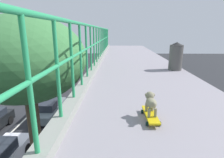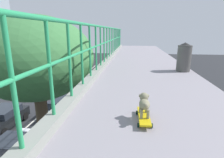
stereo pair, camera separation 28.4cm
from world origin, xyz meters
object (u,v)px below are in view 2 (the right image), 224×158
car_white_fifth (13,151)px  city_bus (71,65)px  small_dog (144,103)px  car_black_sixth (4,118)px  toy_skateboard (144,116)px  car_grey_seventh (62,106)px  litter_bin (184,57)px

car_white_fifth → city_bus: size_ratio=0.38×
small_dog → city_bus: bearing=111.7°
car_black_sixth → toy_skateboard: toy_skateboard is taller
car_white_fifth → car_grey_seventh: 6.18m
car_grey_seventh → toy_skateboard: 14.30m
litter_bin → car_white_fifth: bearing=162.7°
toy_skateboard → car_white_fifth: bearing=139.1°
car_grey_seventh → small_dog: 14.35m
car_grey_seventh → small_dog: bearing=-62.3°
toy_skateboard → litter_bin: bearing=67.8°
small_dog → litter_bin: 3.43m
car_grey_seventh → small_dog: (6.18, -11.76, 5.43)m
car_white_fifth → small_dog: small_dog is taller
toy_skateboard → litter_bin: (1.30, 3.19, 0.36)m
car_white_fifth → car_black_sixth: 4.72m
small_dog → car_grey_seventh: bearing=117.7°
toy_skateboard → litter_bin: litter_bin is taller
car_white_fifth → car_black_sixth: (-3.17, 3.50, 0.02)m
car_black_sixth → city_bus: (-0.00, 15.13, 1.21)m
car_grey_seventh → toy_skateboard: bearing=-62.3°
city_bus → small_dog: bearing=-68.3°
city_bus → car_white_fifth: bearing=-80.3°
toy_skateboard → litter_bin: 3.46m
city_bus → litter_bin: size_ratio=12.14×
toy_skateboard → small_dog: 0.18m
car_white_fifth → small_dog: (6.48, -5.59, 5.42)m
car_black_sixth → city_bus: 15.18m
car_white_fifth → car_grey_seventh: car_white_fifth is taller
litter_bin → car_black_sixth: bearing=151.6°
car_black_sixth → toy_skateboard: size_ratio=7.18×
small_dog → toy_skateboard: bearing=-87.6°
small_dog → litter_bin: size_ratio=0.41×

